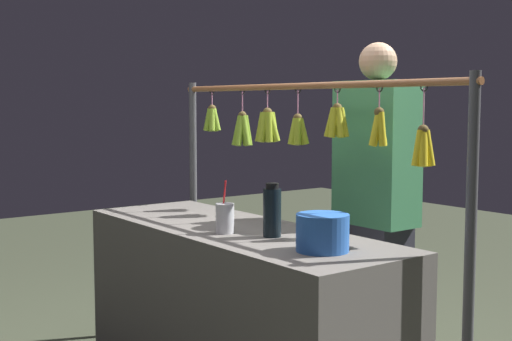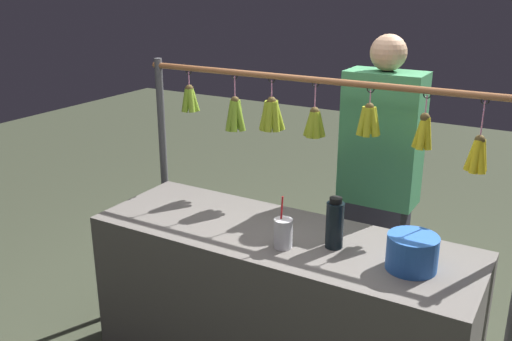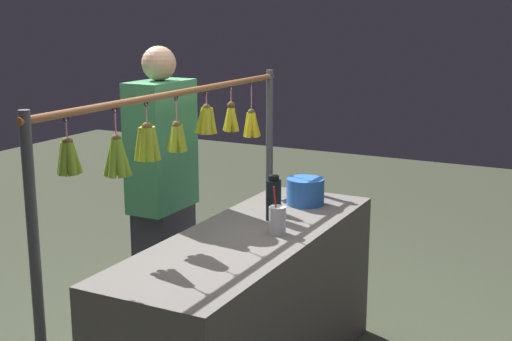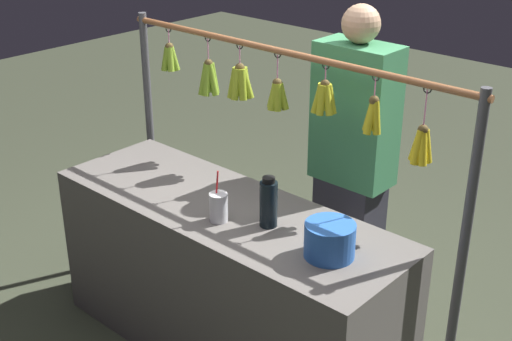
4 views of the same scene
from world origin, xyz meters
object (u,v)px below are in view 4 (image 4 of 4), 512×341
Objects in this scene: blue_bucket at (330,240)px; drink_cup at (219,207)px; water_bottle at (268,203)px; vendor_person at (352,174)px.

drink_cup is at bearing 9.35° from blue_bucket.
blue_bucket is (-0.35, 0.02, -0.04)m from water_bottle.
vendor_person is at bearing -88.01° from water_bottle.
blue_bucket is at bearing -170.65° from drink_cup.
water_bottle is 0.36m from blue_bucket.
drink_cup is 0.14× the size of vendor_person.
water_bottle is at bearing -3.38° from blue_bucket.
drink_cup is (0.20, 0.11, -0.04)m from water_bottle.
blue_bucket is at bearing 118.34° from vendor_person.
vendor_person is at bearing -102.26° from drink_cup.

